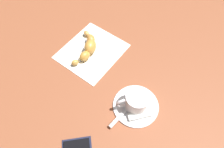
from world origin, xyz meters
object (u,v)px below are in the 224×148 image
(teaspoon, at_px, (132,104))
(sugar_packet, at_px, (140,115))
(napkin, at_px, (92,51))
(saucer, at_px, (136,105))
(croissant, at_px, (88,47))
(espresso_cup, at_px, (137,100))

(teaspoon, bearing_deg, sugar_packet, -5.13)
(napkin, bearing_deg, sugar_packet, -4.87)
(saucer, height_order, sugar_packet, sugar_packet)
(teaspoon, bearing_deg, croissant, 177.08)
(croissant, bearing_deg, saucer, -0.83)
(teaspoon, height_order, sugar_packet, teaspoon)
(teaspoon, distance_m, croissant, 0.23)
(saucer, height_order, napkin, saucer)
(teaspoon, bearing_deg, saucer, 44.70)
(espresso_cup, bearing_deg, croissant, 179.21)
(teaspoon, xyz_separation_m, napkin, (-0.22, 0.02, -0.01))
(espresso_cup, bearing_deg, napkin, 177.41)
(teaspoon, xyz_separation_m, sugar_packet, (0.04, -0.00, 0.00))
(saucer, distance_m, teaspoon, 0.01)
(espresso_cup, xyz_separation_m, napkin, (-0.23, 0.01, -0.03))
(sugar_packet, distance_m, napkin, 0.26)
(saucer, relative_size, napkin, 0.65)
(espresso_cup, distance_m, croissant, 0.24)
(sugar_packet, height_order, croissant, croissant)
(espresso_cup, distance_m, napkin, 0.23)
(espresso_cup, relative_size, sugar_packet, 1.34)
(saucer, relative_size, sugar_packet, 1.95)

